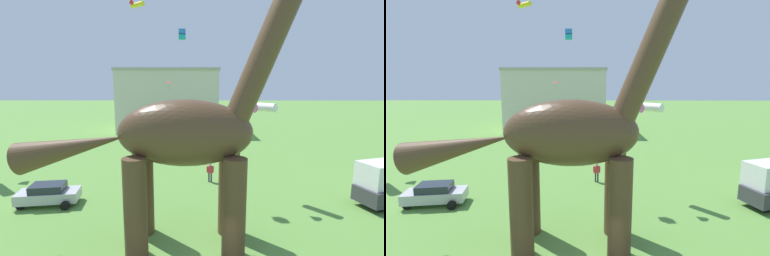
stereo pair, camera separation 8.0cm
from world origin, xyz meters
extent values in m
cylinder|color=#513823|center=(1.35, 4.57, 2.58)|extent=(1.19, 1.19, 5.15)
cylinder|color=#513823|center=(1.35, 2.30, 2.58)|extent=(1.19, 1.19, 5.15)
cylinder|color=#513823|center=(-3.58, 4.57, 2.58)|extent=(1.19, 1.19, 5.15)
cylinder|color=#513823|center=(-3.58, 2.30, 2.58)|extent=(1.19, 1.19, 5.15)
ellipsoid|color=#513823|center=(-1.11, 3.44, 6.19)|extent=(7.05, 3.04, 3.47)
cylinder|color=#513823|center=(3.46, 3.44, 11.75)|extent=(5.07, 1.30, 10.04)
cone|color=#513823|center=(-7.03, 3.44, 5.40)|extent=(6.20, 1.74, 2.94)
cube|color=#B7B7BC|center=(-11.16, 8.30, 0.67)|extent=(4.42, 2.38, 0.72)
cube|color=#232B35|center=(-11.16, 8.30, 1.29)|extent=(2.47, 1.88, 0.52)
cylinder|color=black|center=(-9.61, 9.19, 0.31)|extent=(0.65, 0.31, 0.62)
cylinder|color=black|center=(-9.61, 7.41, 0.31)|extent=(0.65, 0.31, 0.62)
cylinder|color=black|center=(-12.72, 9.19, 0.31)|extent=(0.65, 0.31, 0.62)
cylinder|color=black|center=(-12.72, 7.41, 0.31)|extent=(0.65, 0.31, 0.62)
cylinder|color=black|center=(12.06, 9.47, 0.40)|extent=(0.84, 0.48, 0.80)
cylinder|color=black|center=(12.06, 7.37, 0.40)|extent=(0.84, 0.48, 0.80)
cylinder|color=#2D3347|center=(0.67, 13.06, 0.42)|extent=(0.14, 0.14, 0.84)
cylinder|color=#2D3347|center=(0.87, 13.06, 0.42)|extent=(0.14, 0.14, 0.84)
cube|color=#D1333D|center=(0.77, 13.06, 1.13)|extent=(0.45, 0.28, 0.59)
sphere|color=tan|center=(0.77, 13.06, 1.56)|extent=(0.26, 0.26, 0.26)
cylinder|color=#D1333D|center=(0.51, 13.06, 1.16)|extent=(0.11, 0.11, 0.56)
cylinder|color=#D1333D|center=(1.03, 13.06, 1.16)|extent=(0.11, 0.11, 0.56)
cube|color=red|center=(-3.52, 21.22, 8.70)|extent=(0.76, 0.75, 0.14)
cylinder|color=purple|center=(-3.52, 21.22, 8.30)|extent=(0.01, 0.01, 0.62)
cylinder|color=white|center=(4.49, 10.43, 6.91)|extent=(2.01, 2.12, 0.64)
cone|color=pink|center=(3.56, 9.59, 6.91)|extent=(0.88, 0.87, 0.67)
cube|color=#287AE5|center=(-1.59, 11.76, 12.58)|extent=(0.56, 0.56, 0.43)
cube|color=#19B2B7|center=(-1.59, 11.76, 12.25)|extent=(0.56, 0.56, 0.43)
cylinder|color=yellow|center=(-6.47, 19.59, 16.57)|extent=(1.60, 1.43, 0.47)
cone|color=red|center=(-7.05, 18.88, 16.57)|extent=(0.64, 0.65, 0.49)
cube|color=beige|center=(-5.24, 41.60, 5.28)|extent=(17.27, 11.96, 10.55)
cube|color=#ABA396|center=(-5.24, 41.60, 10.80)|extent=(17.62, 12.20, 0.50)
camera|label=1|loc=(-0.63, -10.97, 8.85)|focal=26.46mm
camera|label=2|loc=(-0.55, -10.96, 8.85)|focal=26.46mm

